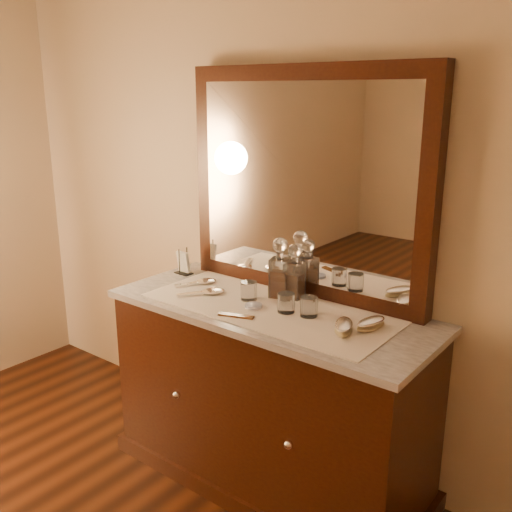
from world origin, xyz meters
name	(u,v)px	position (x,y,z in m)	size (l,w,h in m)	color
dresser_cabinet	(270,399)	(0.00, 1.96, 0.41)	(1.40, 0.55, 0.82)	black
dresser_plinth	(269,469)	(0.00, 1.96, 0.04)	(1.46, 0.59, 0.08)	black
knob_left	(177,395)	(-0.30, 1.67, 0.45)	(0.04, 0.04, 0.04)	silver
knob_right	(288,445)	(0.30, 1.67, 0.45)	(0.04, 0.04, 0.04)	silver
marble_top	(270,310)	(0.00, 1.96, 0.83)	(1.44, 0.59, 0.03)	silver
mirror_frame	(305,184)	(0.00, 2.20, 1.35)	(1.20, 0.08, 1.00)	black
mirror_glass	(300,185)	(0.00, 2.17, 1.35)	(1.06, 0.01, 0.86)	white
lace_runner	(268,308)	(0.00, 1.94, 0.85)	(1.10, 0.45, 0.00)	white
pin_dish	(254,306)	(-0.05, 1.90, 0.86)	(0.07, 0.07, 0.01)	white
comb	(236,316)	(-0.04, 1.77, 0.86)	(0.15, 0.03, 0.01)	#663312
napkin_rack	(183,264)	(-0.62, 2.06, 0.90)	(0.09, 0.06, 0.13)	black
decanter_left	(280,274)	(-0.04, 2.08, 0.96)	(0.10, 0.10, 0.27)	#8E4414
decanter_right	(295,277)	(0.02, 2.11, 0.95)	(0.08, 0.08, 0.25)	#8E4414
brush_near	(344,327)	(0.38, 1.91, 0.88)	(0.13, 0.17, 0.04)	tan
brush_far	(371,324)	(0.45, 2.00, 0.87)	(0.09, 0.16, 0.04)	tan
hand_mirror_outer	(202,282)	(-0.44, 2.00, 0.86)	(0.14, 0.21, 0.02)	silver
hand_mirror_inner	(209,292)	(-0.32, 1.91, 0.86)	(0.17, 0.21, 0.02)	silver
tumblers	(280,300)	(0.05, 1.96, 0.89)	(0.39, 0.09, 0.08)	white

